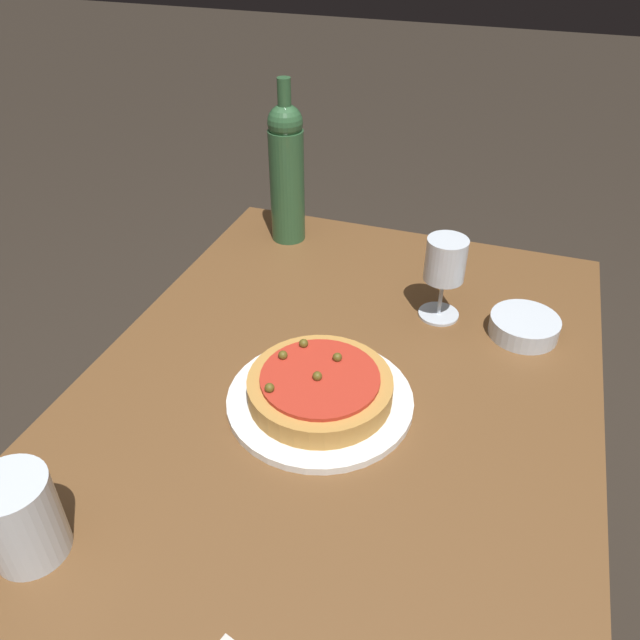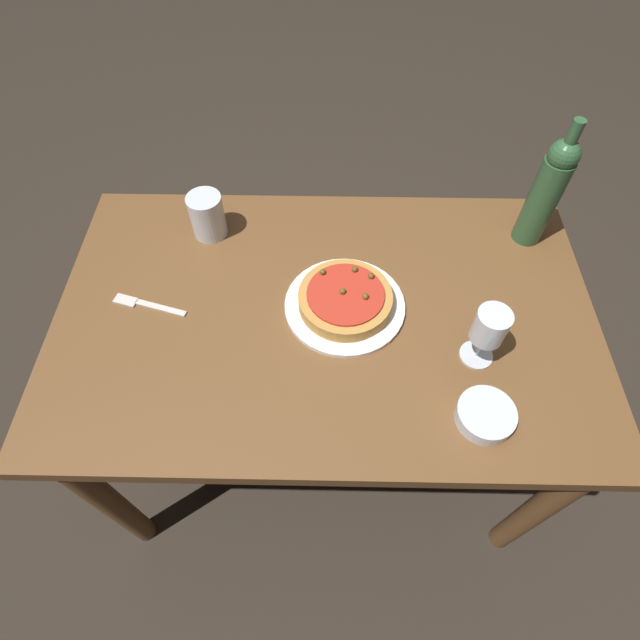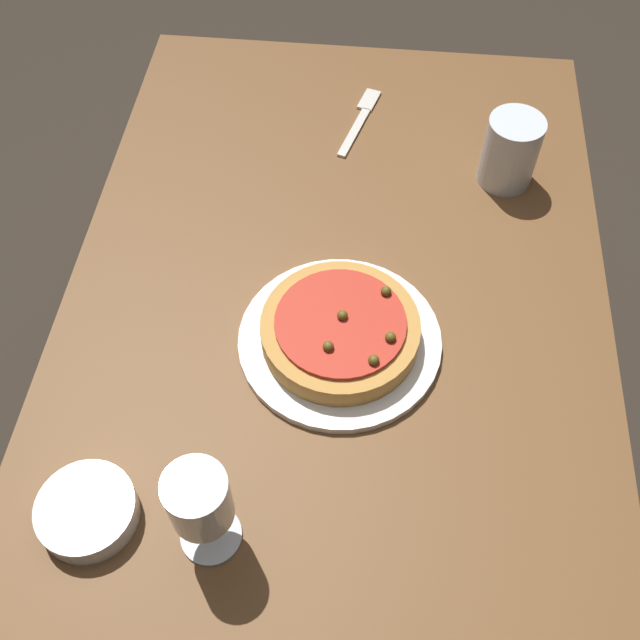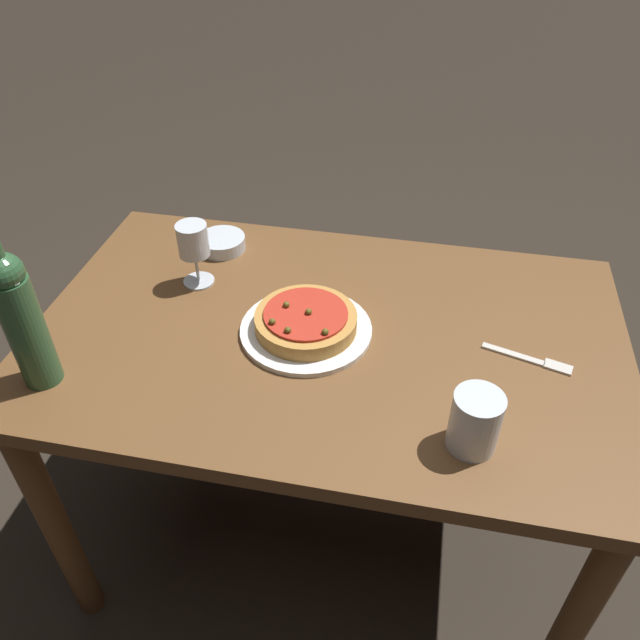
{
  "view_description": "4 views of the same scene",
  "coord_description": "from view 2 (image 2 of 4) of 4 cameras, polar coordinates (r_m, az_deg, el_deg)",
  "views": [
    {
      "loc": [
        -0.59,
        -0.21,
        1.38
      ],
      "look_at": [
        0.1,
        0.03,
        0.86
      ],
      "focal_mm": 35.0,
      "sensor_mm": 36.0,
      "label": 1
    },
    {
      "loc": [
        -0.0,
        -0.66,
        1.67
      ],
      "look_at": [
        -0.02,
        -0.04,
        0.78
      ],
      "focal_mm": 28.0,
      "sensor_mm": 36.0,
      "label": 2
    },
    {
      "loc": [
        0.59,
        0.04,
        1.59
      ],
      "look_at": [
        0.07,
        -0.01,
        0.83
      ],
      "focal_mm": 42.0,
      "sensor_mm": 36.0,
      "label": 3
    },
    {
      "loc": [
        -0.18,
        0.97,
        1.59
      ],
      "look_at": [
        0.01,
        0.05,
        0.82
      ],
      "focal_mm": 35.0,
      "sensor_mm": 36.0,
      "label": 4
    }
  ],
  "objects": [
    {
      "name": "fork",
      "position": [
        1.2,
        -19.19,
        1.58
      ],
      "size": [
        0.17,
        0.07,
        0.0
      ],
      "rotation": [
        0.0,
        0.0,
        2.86
      ],
      "color": "beige",
      "rests_on": "dining_table"
    },
    {
      "name": "wine_bottle",
      "position": [
        1.29,
        24.68,
        13.3
      ],
      "size": [
        0.07,
        0.07,
        0.33
      ],
      "color": "#2D5633",
      "rests_on": "dining_table"
    },
    {
      "name": "pizza",
      "position": [
        1.11,
        3.11,
        2.45
      ],
      "size": [
        0.21,
        0.21,
        0.05
      ],
      "color": "#BC843D",
      "rests_on": "dinner_plate"
    },
    {
      "name": "dining_table",
      "position": [
        1.22,
        0.75,
        -1.92
      ],
      "size": [
        1.22,
        0.76,
        0.75
      ],
      "color": "brown",
      "rests_on": "ground_plane"
    },
    {
      "name": "side_bowl",
      "position": [
        1.04,
        18.59,
        -10.28
      ],
      "size": [
        0.11,
        0.11,
        0.03
      ],
      "color": "silver",
      "rests_on": "dining_table"
    },
    {
      "name": "dinner_plate",
      "position": [
        1.13,
        3.05,
        1.67
      ],
      "size": [
        0.27,
        0.27,
        0.01
      ],
      "color": "white",
      "rests_on": "dining_table"
    },
    {
      "name": "wine_glass",
      "position": [
        1.03,
        19.01,
        -0.9
      ],
      "size": [
        0.07,
        0.07,
        0.15
      ],
      "color": "silver",
      "rests_on": "dining_table"
    },
    {
      "name": "water_cup",
      "position": [
        1.28,
        -12.58,
        11.57
      ],
      "size": [
        0.08,
        0.08,
        0.11
      ],
      "color": "silver",
      "rests_on": "dining_table"
    },
    {
      "name": "ground_plane",
      "position": [
        1.79,
        0.53,
        -13.14
      ],
      "size": [
        14.0,
        14.0,
        0.0
      ],
      "primitive_type": "plane",
      "color": "#2D261E"
    }
  ]
}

